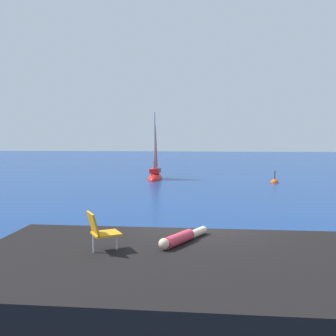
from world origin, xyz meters
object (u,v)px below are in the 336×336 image
(sailboat_near, at_px, (155,175))
(marker_buoy, at_px, (275,183))
(beach_chair, at_px, (100,230))
(person_sunbather, at_px, (182,238))

(sailboat_near, height_order, marker_buoy, sailboat_near)
(sailboat_near, height_order, beach_chair, sailboat_near)
(sailboat_near, distance_m, person_sunbather, 21.10)
(person_sunbather, height_order, beach_chair, beach_chair)
(person_sunbather, distance_m, marker_buoy, 20.16)
(sailboat_near, relative_size, person_sunbather, 3.47)
(person_sunbather, xyz_separation_m, marker_buoy, (5.29, 19.43, -1.02))
(sailboat_near, height_order, person_sunbather, sailboat_near)
(person_sunbather, xyz_separation_m, beach_chair, (-1.56, -0.79, 0.33))
(sailboat_near, bearing_deg, beach_chair, 5.92)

